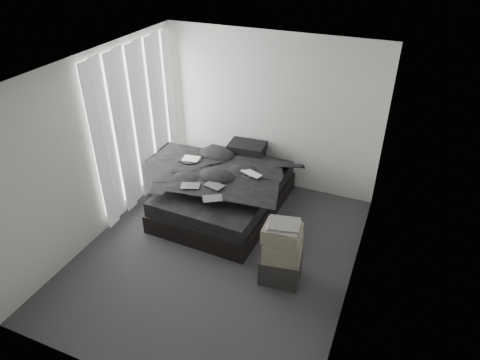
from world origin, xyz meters
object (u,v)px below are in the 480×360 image
at_px(laptop, 249,170).
at_px(box_lower, 281,268).
at_px(bed, 225,201).
at_px(side_stand, 192,177).

relative_size(laptop, box_lower, 0.69).
xyz_separation_m(laptop, box_lower, (0.92, -1.19, -0.60)).
height_order(bed, laptop, laptop).
bearing_deg(laptop, side_stand, -166.42).
xyz_separation_m(bed, laptop, (0.40, 0.04, 0.64)).
relative_size(bed, side_stand, 3.09).
distance_m(side_stand, box_lower, 2.38).
distance_m(bed, box_lower, 1.75).
xyz_separation_m(laptop, side_stand, (-1.06, 0.12, -0.44)).
bearing_deg(bed, side_stand, 168.67).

